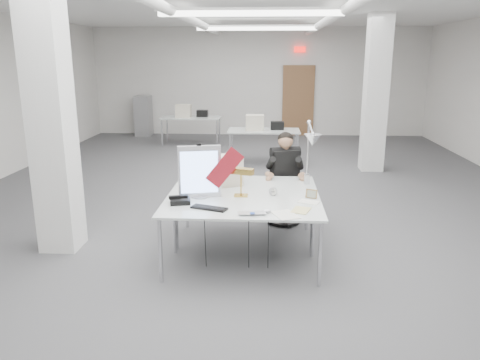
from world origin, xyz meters
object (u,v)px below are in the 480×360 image
(bankers_lamp, at_px, (241,181))
(desk_phone, at_px, (180,201))
(seated_person, at_px, (285,163))
(beige_monitor, at_px, (225,170))
(laptop, at_px, (252,215))
(monitor, at_px, (200,172))
(architect_lamp, at_px, (310,150))
(office_chair, at_px, (284,191))
(desk_main, at_px, (241,207))

(bankers_lamp, distance_m, desk_phone, 0.76)
(bankers_lamp, relative_size, desk_phone, 1.63)
(seated_person, bearing_deg, beige_monitor, -159.03)
(laptop, bearing_deg, desk_phone, 147.92)
(bankers_lamp, bearing_deg, monitor, -152.39)
(desk_phone, distance_m, architect_lamp, 1.71)
(beige_monitor, bearing_deg, desk_phone, -139.58)
(office_chair, relative_size, laptop, 3.28)
(laptop, relative_size, desk_phone, 1.32)
(office_chair, bearing_deg, desk_phone, -146.35)
(office_chair, height_order, architect_lamp, architect_lamp)
(seated_person, relative_size, desk_phone, 3.69)
(seated_person, xyz_separation_m, desk_phone, (-1.23, -1.47, -0.12))
(seated_person, bearing_deg, office_chair, 72.52)
(bankers_lamp, relative_size, beige_monitor, 0.93)
(desk_main, bearing_deg, architect_lamp, 42.84)
(monitor, xyz_separation_m, beige_monitor, (0.24, 0.59, -0.12))
(seated_person, bearing_deg, architect_lamp, -88.71)
(seated_person, height_order, monitor, monitor)
(seated_person, relative_size, monitor, 1.34)
(architect_lamp, bearing_deg, bankers_lamp, -143.53)
(seated_person, relative_size, laptop, 2.79)
(desk_main, relative_size, architect_lamp, 1.82)
(beige_monitor, bearing_deg, desk_main, -95.80)
(seated_person, distance_m, desk_phone, 1.92)
(laptop, bearing_deg, office_chair, 70.77)
(architect_lamp, bearing_deg, desk_phone, -143.06)
(seated_person, xyz_separation_m, monitor, (-1.03, -1.22, 0.16))
(desk_main, xyz_separation_m, architect_lamp, (0.80, 0.74, 0.51))
(architect_lamp, bearing_deg, monitor, -149.17)
(desk_main, height_order, laptop, laptop)
(office_chair, relative_size, architect_lamp, 0.98)
(monitor, bearing_deg, desk_phone, -140.38)
(desk_main, relative_size, beige_monitor, 4.63)
(office_chair, xyz_separation_m, laptop, (-0.40, -1.90, 0.28))
(seated_person, relative_size, architect_lamp, 0.83)
(office_chair, bearing_deg, beige_monitor, -156.89)
(monitor, bearing_deg, bankers_lamp, -4.70)
(bankers_lamp, bearing_deg, office_chair, 84.82)
(desk_main, distance_m, seated_person, 1.62)
(desk_main, xyz_separation_m, desk_phone, (-0.70, 0.05, 0.04))
(seated_person, relative_size, bankers_lamp, 2.27)
(laptop, xyz_separation_m, architect_lamp, (0.67, 1.07, 0.48))
(monitor, bearing_deg, office_chair, 38.20)
(desk_main, distance_m, monitor, 0.67)
(desk_main, relative_size, seated_person, 2.19)
(monitor, distance_m, bankers_lamp, 0.50)
(monitor, xyz_separation_m, bankers_lamp, (0.48, 0.07, -0.13))
(desk_main, distance_m, laptop, 0.35)
(monitor, height_order, desk_phone, monitor)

